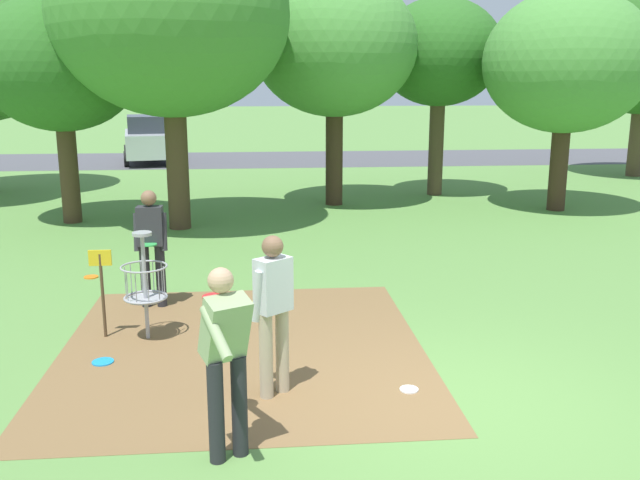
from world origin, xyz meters
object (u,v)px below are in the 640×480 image
object	(u,v)px
player_throwing	(151,242)
frisbee_by_tee	(103,362)
tree_mid_left	(440,54)
disc_golf_basket	(140,282)
frisbee_far_right	(91,277)
parked_car_leftmost	(149,139)
tree_mid_center	(567,63)
tree_far_center	(170,15)
tree_near_left	(335,47)
player_foreground_watching	(273,306)
player_waiting_left	(225,351)
frisbee_mid_grass	(409,390)
tree_near_right	(60,64)

from	to	relation	value
player_throwing	frisbee_by_tee	xyz separation A→B (m)	(-0.31, -2.04, -0.96)
tree_mid_left	disc_golf_basket	bearing A→B (deg)	-121.37
frisbee_far_right	parked_car_leftmost	distance (m)	16.73
player_throwing	tree_mid_left	size ratio (longest dim) A/B	0.32
tree_mid_center	tree_far_center	world-z (taller)	tree_far_center
tree_near_left	tree_far_center	size ratio (longest dim) A/B	0.87
player_foreground_watching	parked_car_leftmost	world-z (taller)	parked_car_leftmost
player_waiting_left	player_foreground_watching	bearing A→B (deg)	70.11
player_waiting_left	frisbee_far_right	size ratio (longest dim) A/B	7.23
player_waiting_left	parked_car_leftmost	size ratio (longest dim) A/B	0.38
disc_golf_basket	frisbee_by_tee	distance (m)	1.12
tree_far_center	disc_golf_basket	bearing A→B (deg)	-87.97
frisbee_by_tee	player_waiting_left	bearing A→B (deg)	-54.96
disc_golf_basket	player_throwing	bearing A→B (deg)	91.64
player_throwing	parked_car_leftmost	size ratio (longest dim) A/B	0.38
player_waiting_left	frisbee_mid_grass	world-z (taller)	player_waiting_left
frisbee_by_tee	frisbee_far_right	bearing A→B (deg)	104.72
frisbee_far_right	tree_near_left	world-z (taller)	tree_near_left
frisbee_mid_grass	parked_car_leftmost	distance (m)	22.14
tree_mid_left	player_waiting_left	bearing A→B (deg)	-111.34
parked_car_leftmost	disc_golf_basket	bearing A→B (deg)	-81.96
player_foreground_watching	tree_near_left	distance (m)	11.73
tree_near_left	tree_mid_center	distance (m)	5.67
frisbee_by_tee	parked_car_leftmost	world-z (taller)	parked_car_leftmost
tree_mid_center	parked_car_leftmost	size ratio (longest dim) A/B	1.20
tree_mid_left	tree_far_center	world-z (taller)	tree_far_center
player_throwing	tree_near_left	world-z (taller)	tree_near_left
tree_mid_center	player_throwing	bearing A→B (deg)	-142.93
player_throwing	tree_mid_left	world-z (taller)	tree_mid_left
player_foreground_watching	frisbee_far_right	distance (m)	5.59
player_throwing	frisbee_mid_grass	distance (m)	4.47
parked_car_leftmost	tree_near_left	bearing A→B (deg)	-58.28
frisbee_mid_grass	tree_mid_center	world-z (taller)	tree_mid_center
disc_golf_basket	frisbee_mid_grass	size ratio (longest dim) A/B	6.94
frisbee_by_tee	tree_near_left	size ratio (longest dim) A/B	0.04
player_throwing	tree_near_right	size ratio (longest dim) A/B	0.34
player_foreground_watching	parked_car_leftmost	bearing A→B (deg)	101.65
tree_mid_left	tree_far_center	xyz separation A→B (m)	(-6.79, -3.99, 0.61)
player_foreground_watching	frisbee_by_tee	distance (m)	2.42
tree_near_right	player_waiting_left	bearing A→B (deg)	-69.42
frisbee_far_right	disc_golf_basket	bearing A→B (deg)	-65.67
tree_near_left	tree_mid_left	bearing A→B (deg)	23.60
player_foreground_watching	tree_mid_left	bearing A→B (deg)	68.52
disc_golf_basket	player_throwing	world-z (taller)	player_throwing
player_foreground_watching	frisbee_mid_grass	distance (m)	1.72
tree_mid_left	parked_car_leftmost	world-z (taller)	tree_mid_left
tree_near_right	tree_mid_left	world-z (taller)	tree_mid_left
frisbee_by_tee	tree_mid_left	world-z (taller)	tree_mid_left
disc_golf_basket	frisbee_by_tee	bearing A→B (deg)	-114.64
player_throwing	tree_mid_center	xyz separation A→B (m)	(9.04, 6.83, 2.65)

